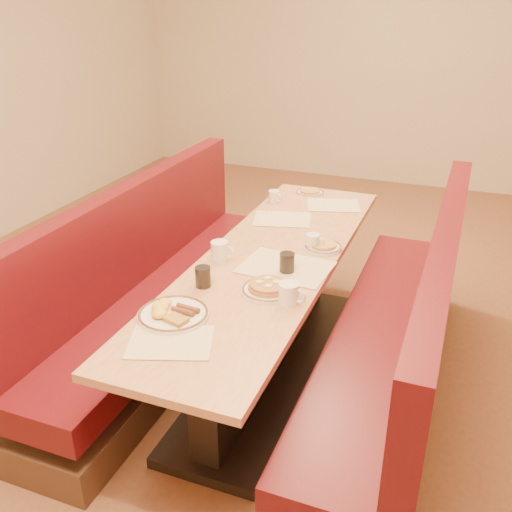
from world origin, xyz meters
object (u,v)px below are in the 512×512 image
(booth_right, at_px, (399,345))
(soda_tumbler_near, at_px, (203,277))
(booth_left, at_px, (158,296))
(eggs_plate, at_px, (172,313))
(coffee_mug_a, at_px, (289,293))
(soda_tumbler_mid, at_px, (287,263))
(diner_table, at_px, (269,317))
(coffee_mug_b, at_px, (220,250))
(coffee_mug_c, at_px, (313,241))
(pancake_plate, at_px, (268,288))
(coffee_mug_d, at_px, (274,196))

(booth_right, relative_size, soda_tumbler_near, 23.92)
(booth_left, height_order, eggs_plate, booth_left)
(booth_left, height_order, soda_tumbler_near, booth_left)
(coffee_mug_a, height_order, soda_tumbler_mid, soda_tumbler_mid)
(booth_right, bearing_deg, diner_table, 180.00)
(eggs_plate, bearing_deg, coffee_mug_b, 94.37)
(coffee_mug_c, bearing_deg, coffee_mug_a, -84.50)
(diner_table, relative_size, coffee_mug_a, 18.40)
(diner_table, xyz_separation_m, coffee_mug_b, (-0.24, -0.12, 0.43))
(soda_tumbler_near, xyz_separation_m, soda_tumbler_mid, (0.33, 0.30, 0.00))
(coffee_mug_c, xyz_separation_m, soda_tumbler_mid, (-0.04, -0.34, 0.01))
(diner_table, relative_size, coffee_mug_b, 18.49)
(diner_table, bearing_deg, coffee_mug_c, 47.13)
(pancake_plate, bearing_deg, eggs_plate, -130.37)
(coffee_mug_b, bearing_deg, coffee_mug_d, 93.70)
(coffee_mug_a, bearing_deg, coffee_mug_b, 156.47)
(pancake_plate, bearing_deg, coffee_mug_a, -27.65)
(booth_left, xyz_separation_m, booth_right, (1.46, 0.00, 0.00))
(eggs_plate, relative_size, coffee_mug_d, 3.10)
(coffee_mug_d, height_order, soda_tumbler_mid, soda_tumbler_mid)
(eggs_plate, relative_size, soda_tumbler_near, 3.05)
(booth_right, bearing_deg, coffee_mug_a, -137.32)
(eggs_plate, bearing_deg, soda_tumbler_near, 89.88)
(booth_left, distance_m, booth_right, 1.46)
(booth_right, bearing_deg, coffee_mug_c, 160.00)
(soda_tumbler_mid, bearing_deg, coffee_mug_b, 177.51)
(pancake_plate, distance_m, coffee_mug_a, 0.15)
(pancake_plate, bearing_deg, diner_table, 108.51)
(soda_tumbler_mid, bearing_deg, pancake_plate, -94.15)
(coffee_mug_c, distance_m, soda_tumbler_mid, 0.34)
(coffee_mug_a, bearing_deg, pancake_plate, 161.70)
(coffee_mug_c, xyz_separation_m, coffee_mug_d, (-0.46, 0.65, -0.00))
(coffee_mug_a, xyz_separation_m, soda_tumbler_mid, (-0.11, 0.30, -0.00))
(booth_left, bearing_deg, coffee_mug_d, 61.74)
(booth_left, xyz_separation_m, coffee_mug_b, (0.49, -0.12, 0.44))
(coffee_mug_b, height_order, coffee_mug_d, coffee_mug_b)
(soda_tumbler_mid, bearing_deg, booth_left, 171.11)
(eggs_plate, height_order, soda_tumbler_near, soda_tumbler_near)
(pancake_plate, bearing_deg, soda_tumbler_mid, 85.85)
(booth_left, bearing_deg, pancake_plate, -23.46)
(coffee_mug_a, relative_size, coffee_mug_b, 1.00)
(booth_left, distance_m, eggs_plate, 1.01)
(pancake_plate, distance_m, soda_tumbler_near, 0.32)
(coffee_mug_d, bearing_deg, coffee_mug_c, -30.97)
(booth_left, bearing_deg, soda_tumbler_mid, -8.89)
(pancake_plate, xyz_separation_m, coffee_mug_a, (0.13, -0.07, 0.03))
(coffee_mug_a, distance_m, soda_tumbler_mid, 0.32)
(pancake_plate, bearing_deg, soda_tumbler_near, -169.15)
(booth_right, bearing_deg, soda_tumbler_near, -154.92)
(booth_left, xyz_separation_m, coffee_mug_d, (0.46, 0.85, 0.43))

